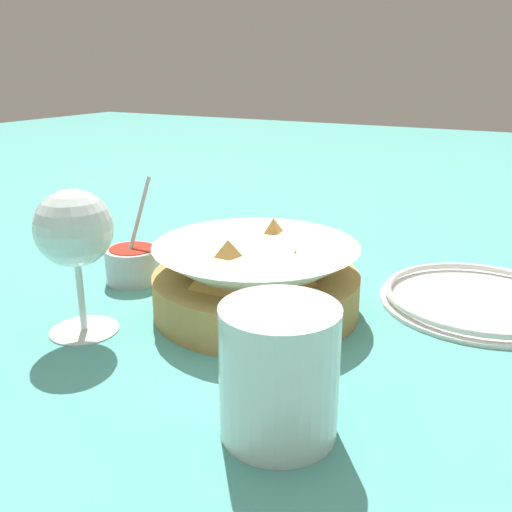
# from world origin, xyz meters

# --- Properties ---
(ground_plane) EXTENTS (4.00, 4.00, 0.00)m
(ground_plane) POSITION_xyz_m (0.00, 0.00, 0.00)
(ground_plane) COLOR teal
(food_basket) EXTENTS (0.23, 0.23, 0.10)m
(food_basket) POSITION_xyz_m (0.01, -0.03, 0.04)
(food_basket) COLOR #B2894C
(food_basket) RESTS_ON ground_plane
(sauce_cup) EXTENTS (0.08, 0.07, 0.13)m
(sauce_cup) POSITION_xyz_m (0.02, 0.15, 0.02)
(sauce_cup) COLOR #B7B7BC
(sauce_cup) RESTS_ON ground_plane
(wine_glass) EXTENTS (0.08, 0.08, 0.15)m
(wine_glass) POSITION_xyz_m (-0.12, 0.10, 0.11)
(wine_glass) COLOR silver
(wine_glass) RESTS_ON ground_plane
(beer_mug) EXTENTS (0.13, 0.09, 0.10)m
(beer_mug) POSITION_xyz_m (-0.17, -0.15, 0.05)
(beer_mug) COLOR silver
(beer_mug) RESTS_ON ground_plane
(side_plate) EXTENTS (0.22, 0.22, 0.01)m
(side_plate) POSITION_xyz_m (0.15, -0.25, 0.01)
(side_plate) COLOR white
(side_plate) RESTS_ON ground_plane
(napkin) EXTENTS (0.10, 0.07, 0.01)m
(napkin) POSITION_xyz_m (0.23, 0.02, 0.00)
(napkin) COLOR #DB4C3D
(napkin) RESTS_ON ground_plane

